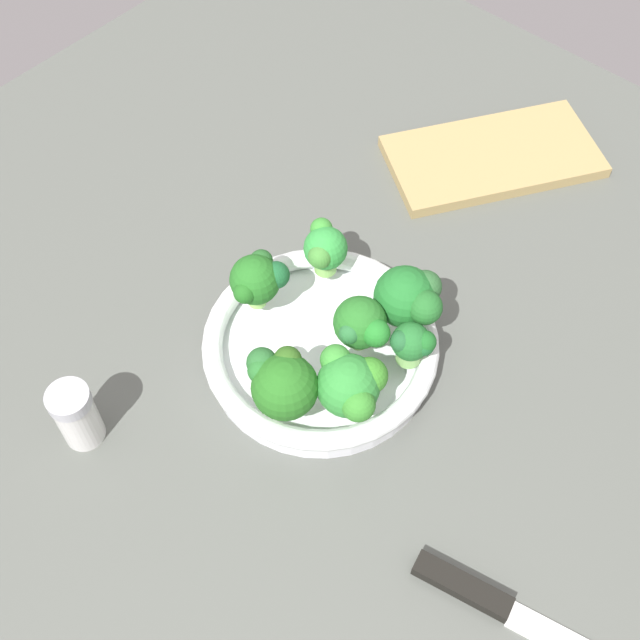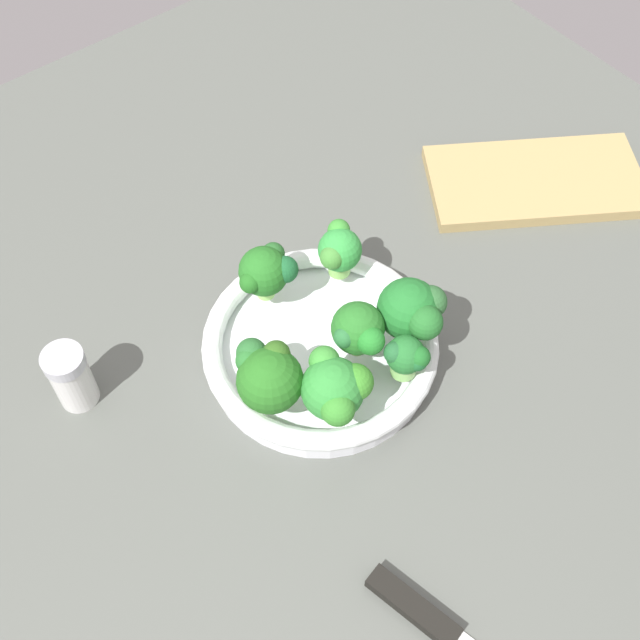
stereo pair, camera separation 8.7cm
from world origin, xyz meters
The scene contains 12 objects.
ground_plane centered at (0.00, 0.00, -1.25)cm, with size 130.00×130.00×2.50cm, color #545852.
bowl centered at (-0.06, -0.13, 2.10)cm, with size 26.00×26.00×4.11cm.
broccoli_floret_0 centered at (0.99, -8.19, 8.22)cm, with size 6.66×5.75×6.88cm.
broccoli_floret_1 centered at (-1.93, 3.90, 8.08)cm, with size 6.31×6.68×6.76cm.
broccoli_floret_2 centered at (4.25, 7.77, 8.19)cm, with size 7.06×7.99×7.14cm.
broccoli_floret_3 centered at (-8.04, 5.61, 8.16)cm, with size 7.19×8.05×7.22cm.
broccoli_floret_4 centered at (-4.10, 9.00, 7.28)cm, with size 4.25×4.56×5.32cm.
broccoli_floret_5 centered at (8.74, 2.69, 8.41)cm, with size 6.76×7.81×7.55cm.
broccoli_floret_6 centered at (-7.32, -5.92, 7.89)cm, with size 5.43×5.34×6.23cm.
knife centered at (9.44, 31.72, 0.55)cm, with size 8.12×26.49×1.50cm.
cutting_board centered at (-38.33, -3.39, 0.80)cm, with size 27.48×13.96×1.60cm, color tan.
pepper_shaker centered at (23.64, -12.21, 4.16)cm, with size 4.44×4.44×8.19cm.
Camera 1 is at (36.80, 32.57, 78.40)cm, focal length 46.24 mm.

